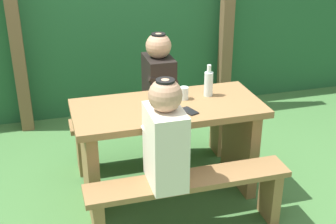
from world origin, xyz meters
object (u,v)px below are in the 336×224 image
(picnic_table, at_px, (168,135))
(person_black_coat, at_px, (159,79))
(drinking_glass, at_px, (184,93))
(bottle_left, at_px, (209,83))
(bench_near, at_px, (189,194))
(cell_phone, at_px, (189,111))
(bench_far, at_px, (152,129))
(person_white_shirt, at_px, (165,137))

(picnic_table, relative_size, person_black_coat, 1.95)
(drinking_glass, bearing_deg, picnic_table, -151.96)
(picnic_table, height_order, bottle_left, bottle_left)
(person_black_coat, relative_size, drinking_glass, 7.46)
(bench_near, distance_m, bottle_left, 0.89)
(person_black_coat, bearing_deg, bench_near, -93.64)
(person_black_coat, xyz_separation_m, bottle_left, (0.28, -0.41, 0.08))
(picnic_table, relative_size, drinking_glass, 14.52)
(picnic_table, xyz_separation_m, bottle_left, (0.35, 0.10, 0.35))
(bench_near, distance_m, cell_phone, 0.59)
(bench_near, relative_size, person_black_coat, 1.95)
(bench_near, bearing_deg, picnic_table, 90.00)
(picnic_table, distance_m, cell_phone, 0.31)
(bench_far, relative_size, cell_phone, 10.00)
(bench_near, xyz_separation_m, person_black_coat, (0.07, 1.02, 0.46))
(drinking_glass, distance_m, cell_phone, 0.24)
(bench_near, xyz_separation_m, person_white_shirt, (-0.16, 0.00, 0.46))
(person_black_coat, distance_m, bottle_left, 0.51)
(person_white_shirt, relative_size, bottle_left, 2.90)
(picnic_table, height_order, drinking_glass, drinking_glass)
(picnic_table, bearing_deg, cell_phone, -52.83)
(person_black_coat, relative_size, bottle_left, 2.90)
(picnic_table, distance_m, person_black_coat, 0.58)
(bench_near, height_order, cell_phone, cell_phone)
(bench_near, bearing_deg, drinking_glass, 75.94)
(person_black_coat, distance_m, drinking_glass, 0.44)
(person_black_coat, bearing_deg, drinking_glass, -79.08)
(bottle_left, bearing_deg, person_white_shirt, -130.22)
(person_white_shirt, relative_size, drinking_glass, 7.46)
(bottle_left, bearing_deg, cell_phone, -133.52)
(picnic_table, height_order, person_white_shirt, person_white_shirt)
(bench_near, bearing_deg, cell_phone, 72.39)
(person_black_coat, height_order, drinking_glass, person_black_coat)
(person_black_coat, xyz_separation_m, drinking_glass, (0.08, -0.43, 0.03))
(person_white_shirt, bearing_deg, bench_near, -1.17)
(bottle_left, bearing_deg, drinking_glass, -175.38)
(bottle_left, bearing_deg, person_black_coat, 124.40)
(bottle_left, distance_m, cell_phone, 0.35)
(cell_phone, bearing_deg, bench_far, 80.35)
(person_white_shirt, height_order, drinking_glass, person_white_shirt)
(picnic_table, height_order, person_black_coat, person_black_coat)
(bench_far, height_order, drinking_glass, drinking_glass)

